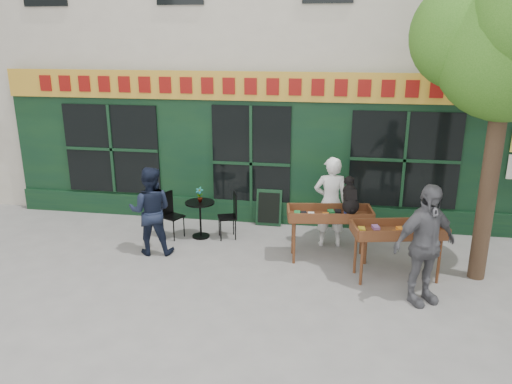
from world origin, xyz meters
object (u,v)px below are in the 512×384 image
at_px(book_cart_center, 329,217).
at_px(woman, 331,202).
at_px(dog, 350,195).
at_px(man_left, 151,211).
at_px(book_cart_right, 398,233).
at_px(bistro_table, 200,212).
at_px(man_right, 425,245).

relative_size(book_cart_center, woman, 0.87).
xyz_separation_m(dog, man_left, (-3.68, -0.23, -0.44)).
bearing_deg(book_cart_right, dog, 133.25).
bearing_deg(woman, dog, 108.13).
distance_m(dog, man_left, 3.71).
relative_size(book_cart_center, man_left, 0.93).
xyz_separation_m(book_cart_center, bistro_table, (-2.63, 0.62, -0.28)).
height_order(woman, man_right, man_right).
bearing_deg(woman, bistro_table, -7.82).
bearing_deg(book_cart_center, man_right, -51.39).
distance_m(book_cart_right, man_right, 0.82).
bearing_deg(woman, book_cart_right, 124.22).
height_order(dog, man_left, man_left).
bearing_deg(man_left, bistro_table, -137.79).
distance_m(book_cart_center, man_right, 2.00).
bearing_deg(bistro_table, dog, -12.72).
bearing_deg(dog, woman, 108.13).
bearing_deg(book_cart_right, man_left, 163.65).
bearing_deg(man_right, dog, 98.18).
distance_m(book_cart_center, woman, 0.65).
xyz_separation_m(book_cart_right, man_left, (-4.49, 0.33, 0.02)).
bearing_deg(man_right, book_cart_right, 79.68).
bearing_deg(dog, man_left, 175.11).
bearing_deg(man_left, woman, -174.33).
bearing_deg(dog, book_cart_center, 163.43).
xyz_separation_m(bistro_table, man_left, (-0.70, -0.90, 0.30)).
bearing_deg(book_cart_right, woman, 120.54).
relative_size(book_cart_right, man_left, 0.94).
bearing_deg(bistro_table, man_right, -25.87).
bearing_deg(bistro_table, man_left, -127.87).
xyz_separation_m(woman, book_cart_right, (1.16, -1.26, -0.08)).
bearing_deg(man_right, woman, 93.89).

